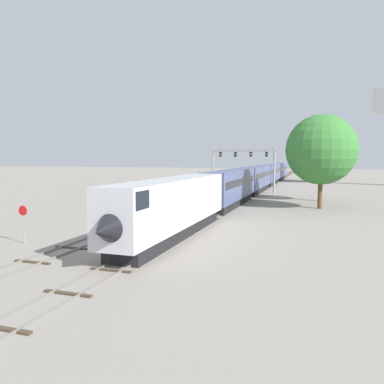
{
  "coord_description": "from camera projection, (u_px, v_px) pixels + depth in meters",
  "views": [
    {
      "loc": [
        13.26,
        -25.16,
        6.55
      ],
      "look_at": [
        1.0,
        12.0,
        3.0
      ],
      "focal_mm": 36.14,
      "sensor_mm": 36.0,
      "label": 1
    }
  ],
  "objects": [
    {
      "name": "ground_plane",
      "position": [
        128.0,
        246.0,
        28.52
      ],
      "size": [
        400.0,
        400.0,
        0.0
      ],
      "primitive_type": "plane",
      "color": "gray"
    },
    {
      "name": "track_main",
      "position": [
        265.0,
        187.0,
        84.64
      ],
      "size": [
        2.6,
        200.0,
        0.16
      ],
      "color": "slate",
      "rests_on": "ground"
    },
    {
      "name": "track_near",
      "position": [
        218.0,
        194.0,
        67.44
      ],
      "size": [
        2.6,
        160.0,
        0.16
      ],
      "color": "slate",
      "rests_on": "ground"
    },
    {
      "name": "passenger_train",
      "position": [
        256.0,
        178.0,
        72.58
      ],
      "size": [
        3.04,
        107.58,
        4.8
      ],
      "color": "silver",
      "rests_on": "ground"
    },
    {
      "name": "signal_gantry",
      "position": [
        243.0,
        159.0,
        71.49
      ],
      "size": [
        12.1,
        0.49,
        8.36
      ],
      "color": "#999BA0",
      "rests_on": "ground"
    },
    {
      "name": "stop_sign",
      "position": [
        23.0,
        219.0,
        29.29
      ],
      "size": [
        0.76,
        0.08,
        2.88
      ],
      "color": "gray",
      "rests_on": "ground"
    },
    {
      "name": "trackside_tree_left",
      "position": [
        321.0,
        150.0,
        48.59
      ],
      "size": [
        8.85,
        8.85,
        11.9
      ],
      "color": "brown",
      "rests_on": "ground"
    },
    {
      "name": "trackside_tree_mid",
      "position": [
        321.0,
        154.0,
        57.16
      ],
      "size": [
        6.17,
        6.17,
        10.07
      ],
      "color": "brown",
      "rests_on": "ground"
    }
  ]
}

